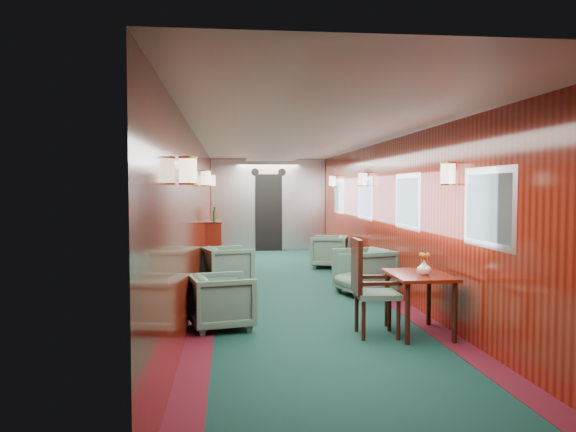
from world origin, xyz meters
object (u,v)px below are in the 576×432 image
object	(u,v)px
armchair_right_near	(364,271)
side_chair	(368,283)
dining_table	(419,283)
armchair_right_far	(329,251)
armchair_left_far	(228,266)
armchair_left_near	(222,301)
credenza	(214,244)

from	to	relation	value
armchair_right_near	side_chair	bearing A→B (deg)	-27.70
dining_table	armchair_right_near	distance (m)	2.39
side_chair	armchair_right_far	size ratio (longest dim) A/B	1.48
dining_table	armchair_left_far	world-z (taller)	dining_table
armchair_left_near	armchair_right_far	size ratio (longest dim) A/B	0.96
armchair_left_far	armchair_left_near	bearing A→B (deg)	161.86
credenza	armchair_right_near	xyz separation A→B (m)	(2.38, -3.16, -0.14)
armchair_right_far	armchair_right_near	bearing A→B (deg)	16.58
armchair_left_far	armchair_right_far	size ratio (longest dim) A/B	1.01
armchair_right_near	armchair_right_far	xyz separation A→B (m)	(-0.02, 2.93, -0.02)
dining_table	side_chair	size ratio (longest dim) A/B	0.85
armchair_right_near	armchair_right_far	size ratio (longest dim) A/B	1.07
dining_table	armchair_left_far	distance (m)	3.92
armchair_right_far	side_chair	bearing A→B (deg)	10.56
side_chair	armchair_right_near	xyz separation A→B (m)	(0.54, 2.39, -0.23)
side_chair	credenza	distance (m)	5.85
credenza	armchair_left_far	bearing A→B (deg)	-82.82
dining_table	credenza	xyz separation A→B (m)	(-2.43, 5.54, -0.08)
dining_table	credenza	bearing A→B (deg)	114.02
side_chair	armchair_right_far	xyz separation A→B (m)	(0.52, 5.33, -0.25)
side_chair	armchair_left_near	world-z (taller)	side_chair
armchair_left_near	side_chair	bearing A→B (deg)	-119.77
armchair_right_far	armchair_left_far	bearing A→B (deg)	-29.40
armchair_left_near	armchair_right_far	bearing A→B (deg)	-36.64
credenza	armchair_left_near	xyz separation A→B (m)	(0.22, -5.06, -0.17)
armchair_left_near	armchair_right_near	world-z (taller)	armchair_right_near
dining_table	armchair_right_far	xyz separation A→B (m)	(-0.07, 5.31, -0.24)
armchair_right_near	armchair_right_far	world-z (taller)	armchair_right_near
dining_table	side_chair	xyz separation A→B (m)	(-0.59, -0.01, 0.01)
dining_table	armchair_right_far	size ratio (longest dim) A/B	1.25
dining_table	armchair_left_near	xyz separation A→B (m)	(-2.20, 0.48, -0.25)
armchair_left_far	armchair_right_far	distance (m)	2.90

